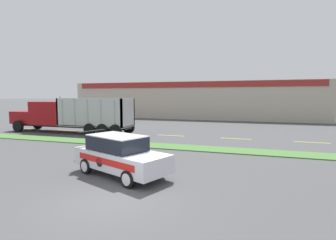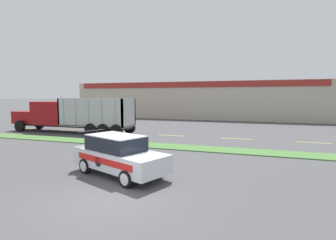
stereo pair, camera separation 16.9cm
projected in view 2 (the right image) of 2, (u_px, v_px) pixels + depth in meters
The scene contains 12 objects.
ground_plane at pixel (109, 199), 8.60m from camera, with size 600.00×600.00×0.00m, color #474749.
grass_verge at pixel (183, 147), 17.05m from camera, with size 120.00×1.78×0.06m, color #477538.
centre_line_1 at pixel (26, 128), 27.64m from camera, with size 2.40×0.14×0.01m, color yellow.
centre_line_2 at pixel (68, 130), 25.90m from camera, with size 2.40×0.14×0.01m, color yellow.
centre_line_3 at pixel (116, 133), 24.16m from camera, with size 2.40×0.14×0.01m, color yellow.
centre_line_4 at pixel (172, 135), 22.43m from camera, with size 2.40×0.14×0.01m, color yellow.
centre_line_5 at pixel (236, 139), 20.69m from camera, with size 2.40×0.14×0.01m, color yellow.
centre_line_6 at pixel (313, 143), 18.95m from camera, with size 2.40×0.14×0.01m, color yellow.
dump_truck_mid at pixel (63, 116), 24.54m from camera, with size 12.33×2.65×3.41m.
rally_car at pixel (119, 155), 11.13m from camera, with size 4.75×3.25×1.74m.
traffic_cone at pixel (81, 156), 13.67m from camera, with size 0.49×0.49×0.48m.
store_building_backdrop at pixel (198, 100), 42.98m from camera, with size 37.15×12.10×5.45m.
Camera 2 is at (4.52, -7.26, 3.36)m, focal length 28.00 mm.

